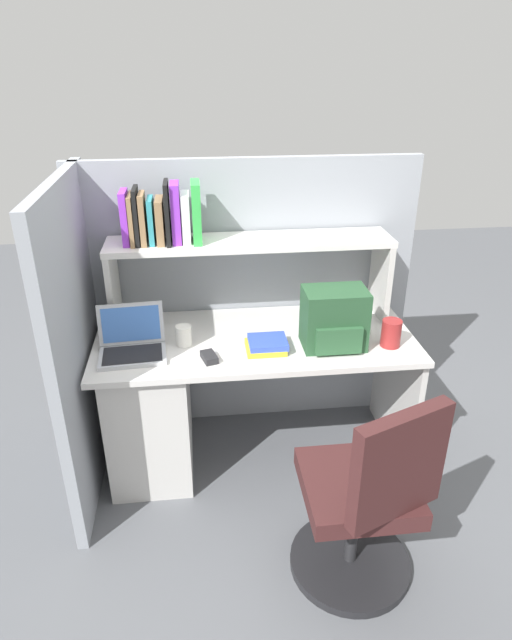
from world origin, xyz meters
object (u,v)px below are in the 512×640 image
Objects in this scene: snack_canister at (391,333)px; office_chair at (365,506)px; backpack at (334,319)px; laptop at (132,343)px; computer_mouse at (209,357)px; paper_cup at (184,335)px.

office_chair reaches higher than snack_canister.
office_chair is at bearing -113.64° from snack_canister.
backpack is 0.29m from snack_canister.
laptop is 1.25m from snack_canister.
office_chair reaches higher than computer_mouse.
computer_mouse is at bearing -173.17° from backpack.
computer_mouse is 0.21m from paper_cup.
snack_canister is (0.28, -0.03, -0.07)m from backpack.
laptop is 1.27m from office_chair.
paper_cup is at bearing -71.43° from office_chair.
computer_mouse is at bearing -70.10° from office_chair.
paper_cup is 0.75× the size of snack_canister.
backpack reaches higher than computer_mouse.
backpack is 2.88× the size of computer_mouse.
snack_canister is at bearing -3.32° from laptop.
laptop is 0.25m from paper_cup.
backpack is 2.97× the size of paper_cup.
office_chair is at bearing -38.85° from laptop.
office_chair is at bearing -91.82° from backpack.
snack_canister is at bearing -7.20° from paper_cup.
laptop is 1.09× the size of backpack.
snack_canister is 0.85m from office_chair.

